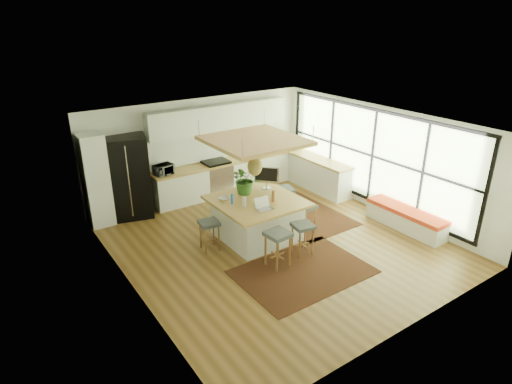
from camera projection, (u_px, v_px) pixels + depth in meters
floor at (276, 242)px, 9.72m from camera, size 7.00×7.00×0.00m
ceiling at (278, 124)px, 8.68m from camera, size 7.00×7.00×0.00m
wall_back at (200, 147)px, 11.87m from camera, size 6.50×0.00×6.50m
wall_front at (416, 257)px, 6.54m from camera, size 6.50×0.00×6.50m
wall_left at (128, 226)px, 7.50m from camera, size 0.00×7.00×7.00m
wall_right at (380, 159)px, 10.90m from camera, size 0.00×7.00×7.00m
window_wall at (379, 158)px, 10.87m from camera, size 0.10×6.20×2.60m
pantry at (96, 180)px, 10.17m from camera, size 0.55×0.60×2.25m
back_counter_base at (224, 178)px, 12.26m from camera, size 4.20×0.60×0.88m
back_counter_top at (224, 162)px, 12.08m from camera, size 4.24×0.64×0.05m
backsplash at (218, 144)px, 12.14m from camera, size 4.20×0.02×0.80m
upper_cabinets at (220, 117)px, 11.71m from camera, size 4.20×0.34×0.70m
range at (217, 178)px, 12.11m from camera, size 0.76×0.62×1.00m
right_counter_base at (315, 173)px, 12.61m from camera, size 0.60×2.50×0.88m
right_counter_top at (316, 158)px, 12.43m from camera, size 0.64×2.54×0.05m
window_bench at (405, 219)px, 10.26m from camera, size 0.52×2.00×0.50m
ceiling_panel at (255, 153)px, 9.08m from camera, size 1.86×1.86×0.80m
rug_near at (303, 271)px, 8.61m from camera, size 2.60×1.80×0.01m
rug_right at (300, 215)px, 11.04m from camera, size 1.80×2.60×0.01m
fridge at (128, 181)px, 10.67m from camera, size 1.20×1.04×2.06m
island at (257, 219)px, 9.78m from camera, size 1.85×1.85×0.93m
stool_near_left at (278, 250)px, 8.69m from camera, size 0.49×0.49×0.77m
stool_near_right at (302, 239)px, 9.14m from camera, size 0.48×0.48×0.70m
stool_right_front at (306, 217)px, 10.13m from camera, size 0.41×0.41×0.66m
stool_right_back at (283, 204)px, 10.78m from camera, size 0.59×0.59×0.79m
stool_left_side at (210, 235)px, 9.29m from camera, size 0.45×0.45×0.68m
laptop at (265, 204)px, 9.09m from camera, size 0.36×0.38×0.26m
monitor at (267, 178)px, 10.13m from camera, size 0.55×0.58×0.55m
microwave at (164, 169)px, 11.06m from camera, size 0.53×0.36×0.32m
island_plant at (245, 182)px, 9.85m from camera, size 0.65×0.72×0.55m
island_bowl at (225, 199)px, 9.58m from camera, size 0.29×0.29×0.06m
island_bottle_0 at (233, 200)px, 9.35m from camera, size 0.07×0.07×0.19m
island_bottle_1 at (245, 202)px, 9.24m from camera, size 0.07×0.07×0.19m
island_bottle_2 at (274, 198)px, 9.47m from camera, size 0.07×0.07×0.19m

